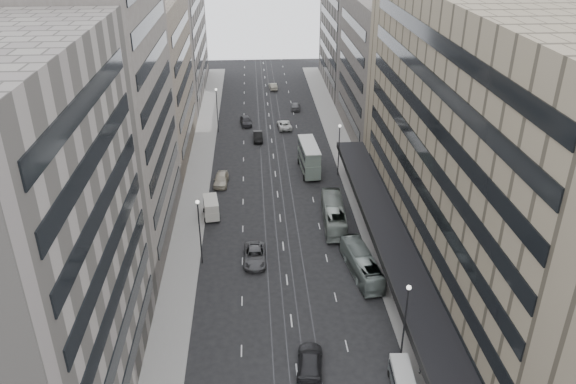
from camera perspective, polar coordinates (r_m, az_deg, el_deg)
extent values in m
plane|color=black|center=(57.39, 0.41, -13.58)|extent=(220.00, 220.00, 0.00)
cube|color=gray|center=(90.42, 6.29, 2.50)|extent=(4.00, 125.00, 0.15)
cube|color=gray|center=(89.54, -9.04, 2.06)|extent=(4.00, 125.00, 0.15)
cube|color=#796D58|center=(61.33, 20.40, 3.90)|extent=(15.00, 60.00, 30.00)
cube|color=black|center=(63.19, 10.85, -5.38)|extent=(4.40, 60.00, 0.50)
cube|color=#49443F|center=(101.83, 10.66, 12.15)|extent=(15.00, 28.00, 24.00)
cube|color=slate|center=(130.00, 7.57, 16.44)|extent=(15.00, 32.00, 28.00)
cube|color=slate|center=(45.69, -26.82, -5.50)|extent=(15.00, 28.00, 30.00)
cube|color=#49443F|center=(68.16, -19.31, 8.13)|extent=(15.00, 26.00, 34.00)
cube|color=#675D50|center=(94.61, -15.03, 10.88)|extent=(15.00, 28.00, 25.00)
cube|color=slate|center=(125.99, -12.52, 15.73)|extent=(15.00, 38.00, 28.00)
cylinder|color=#262628|center=(52.52, 11.74, -13.07)|extent=(0.16, 0.16, 8.00)
sphere|color=silver|center=(50.02, 12.18, -9.47)|extent=(0.44, 0.44, 0.44)
cylinder|color=#262628|center=(86.23, 5.18, 4.15)|extent=(0.16, 0.16, 8.00)
sphere|color=silver|center=(84.73, 5.29, 6.71)|extent=(0.44, 0.44, 0.44)
cylinder|color=#262628|center=(65.02, -8.93, -4.20)|extent=(0.16, 0.16, 8.00)
sphere|color=silver|center=(63.02, -9.20, -1.01)|extent=(0.44, 0.44, 0.44)
cylinder|color=#262628|center=(104.15, -7.20, 8.12)|extent=(0.16, 0.16, 8.00)
sphere|color=silver|center=(102.91, -7.33, 10.28)|extent=(0.44, 0.44, 0.44)
imported|color=gray|center=(64.33, 7.49, -7.25)|extent=(3.55, 10.06, 2.74)
imported|color=gray|center=(73.54, 4.67, -2.24)|extent=(3.17, 11.01, 3.03)
cube|color=slate|center=(87.98, 2.14, 3.01)|extent=(2.86, 8.71, 2.19)
cube|color=slate|center=(87.17, 2.16, 4.24)|extent=(2.79, 8.36, 1.91)
cube|color=silver|center=(86.79, 2.17, 4.85)|extent=(2.86, 8.71, 0.11)
cylinder|color=black|center=(85.50, 1.66, 1.46)|extent=(0.32, 0.97, 0.95)
cylinder|color=black|center=(85.86, 3.23, 1.54)|extent=(0.32, 0.97, 0.95)
cylinder|color=black|center=(91.06, 1.08, 3.13)|extent=(0.32, 0.97, 0.95)
cylinder|color=black|center=(91.40, 2.57, 3.20)|extent=(0.32, 0.97, 0.95)
cube|color=#4E5355|center=(52.06, 11.45, -18.25)|extent=(1.86, 4.00, 1.02)
cube|color=beige|center=(51.42, 11.55, -17.53)|extent=(1.82, 3.92, 0.80)
cylinder|color=black|center=(53.16, 10.22, -17.71)|extent=(0.20, 0.59, 0.58)
cylinder|color=black|center=(53.47, 12.03, -17.60)|extent=(0.20, 0.59, 0.58)
cube|color=beige|center=(75.98, -7.80, -1.86)|extent=(2.40, 4.36, 1.28)
cube|color=beige|center=(75.44, -7.85, -1.10)|extent=(2.35, 4.27, 1.00)
cylinder|color=black|center=(75.07, -8.40, -2.85)|extent=(0.27, 0.68, 0.66)
cylinder|color=black|center=(75.14, -6.98, -2.72)|extent=(0.27, 0.68, 0.66)
cylinder|color=black|center=(77.46, -8.53, -1.85)|extent=(0.27, 0.68, 0.66)
cylinder|color=black|center=(77.53, -7.16, -1.73)|extent=(0.27, 0.68, 0.66)
imported|color=#4E4E50|center=(66.34, -3.38, -6.48)|extent=(2.66, 5.65, 1.56)
imported|color=#232325|center=(52.71, 2.24, -16.88)|extent=(2.95, 5.81, 1.62)
imported|color=#C0B59F|center=(84.71, -6.81, 1.30)|extent=(2.36, 5.14, 1.71)
imported|color=black|center=(100.69, -3.08, 5.66)|extent=(1.67, 4.58, 1.50)
imported|color=silver|center=(106.30, -0.37, 6.86)|extent=(2.83, 5.35, 1.43)
imported|color=slate|center=(116.96, 0.77, 8.73)|extent=(2.13, 4.67, 1.33)
imported|color=#2B2A2D|center=(108.32, -4.30, 7.23)|extent=(2.52, 4.99, 1.63)
imported|color=#ABA48D|center=(130.45, -1.54, 10.70)|extent=(1.96, 4.53, 1.45)
imported|color=black|center=(53.42, 13.43, -16.72)|extent=(0.76, 0.75, 1.77)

